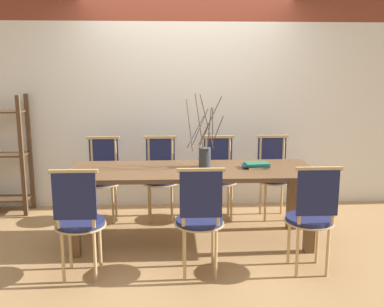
{
  "coord_description": "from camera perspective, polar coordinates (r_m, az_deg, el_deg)",
  "views": [
    {
      "loc": [
        -0.2,
        -4.01,
        1.67
      ],
      "look_at": [
        0.0,
        0.0,
        0.89
      ],
      "focal_mm": 40.0,
      "sensor_mm": 36.0,
      "label": 1
    }
  ],
  "objects": [
    {
      "name": "shelving_rack",
      "position": [
        5.48,
        -23.93,
        -0.19
      ],
      "size": [
        0.58,
        0.33,
        1.4
      ],
      "color": "#513823",
      "rests_on": "ground_plane"
    },
    {
      "name": "chair_far_left",
      "position": [
        4.87,
        -4.22,
        -2.82
      ],
      "size": [
        0.41,
        0.41,
        0.94
      ],
      "rotation": [
        0.0,
        0.0,
        3.14
      ],
      "color": "#1E234C",
      "rests_on": "ground_plane"
    },
    {
      "name": "wall_rear",
      "position": [
        5.26,
        -0.67,
        10.21
      ],
      "size": [
        12.0,
        0.06,
        3.2
      ],
      "color": "white",
      "rests_on": "ground_plane"
    },
    {
      "name": "dining_table",
      "position": [
        4.15,
        0.0,
        -3.45
      ],
      "size": [
        2.37,
        0.82,
        0.74
      ],
      "color": "brown",
      "rests_on": "ground_plane"
    },
    {
      "name": "chair_far_right",
      "position": [
        5.01,
        10.82,
        -2.6
      ],
      "size": [
        0.41,
        0.41,
        0.94
      ],
      "rotation": [
        0.0,
        0.0,
        3.14
      ],
      "color": "#1E234C",
      "rests_on": "ground_plane"
    },
    {
      "name": "vase_centerpiece",
      "position": [
        4.18,
        1.7,
        -0.1
      ],
      "size": [
        0.35,
        0.36,
        0.72
      ],
      "color": "#33383D",
      "rests_on": "dining_table"
    },
    {
      "name": "chair_far_leftend",
      "position": [
        4.93,
        -11.79,
        -2.85
      ],
      "size": [
        0.41,
        0.41,
        0.94
      ],
      "rotation": [
        0.0,
        0.0,
        3.14
      ],
      "color": "#1E234C",
      "rests_on": "ground_plane"
    },
    {
      "name": "chair_near_center",
      "position": [
        3.67,
        15.63,
        -7.82
      ],
      "size": [
        0.41,
        0.41,
        0.94
      ],
      "color": "#1E234C",
      "rests_on": "ground_plane"
    },
    {
      "name": "ground_plane",
      "position": [
        4.35,
        0.0,
        -11.6
      ],
      "size": [
        16.0,
        16.0,
        0.0
      ],
      "primitive_type": "plane",
      "color": "#A87F51"
    },
    {
      "name": "chair_far_center",
      "position": [
        4.9,
        3.59,
        -2.73
      ],
      "size": [
        0.41,
        0.41,
        0.94
      ],
      "rotation": [
        0.0,
        0.0,
        3.14
      ],
      "color": "#1E234C",
      "rests_on": "ground_plane"
    },
    {
      "name": "chair_near_left",
      "position": [
        3.5,
        1.05,
        -8.35
      ],
      "size": [
        0.41,
        0.41,
        0.94
      ],
      "color": "#1E234C",
      "rests_on": "ground_plane"
    },
    {
      "name": "book_stack",
      "position": [
        4.2,
        8.59,
        -1.54
      ],
      "size": [
        0.26,
        0.17,
        0.05
      ],
      "color": "beige",
      "rests_on": "dining_table"
    },
    {
      "name": "chair_near_leftend",
      "position": [
        3.57,
        -14.82,
        -8.33
      ],
      "size": [
        0.41,
        0.41,
        0.94
      ],
      "color": "#1E234C",
      "rests_on": "ground_plane"
    }
  ]
}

